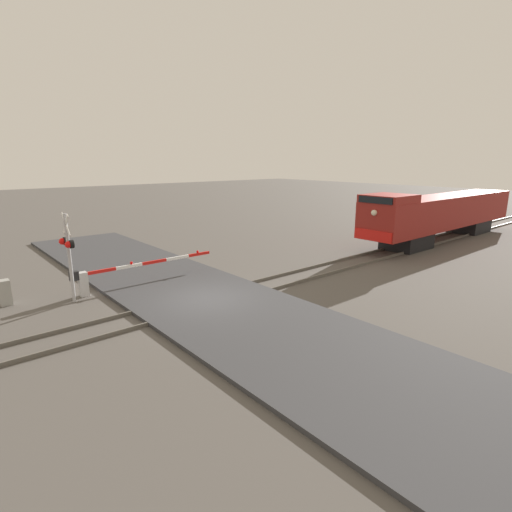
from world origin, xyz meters
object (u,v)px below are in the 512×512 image
at_px(utility_cabinet, 5,293).
at_px(crossing_signal, 68,248).
at_px(locomotive, 442,213).
at_px(crossing_gate, 109,275).

bearing_deg(utility_cabinet, crossing_signal, 56.93).
relative_size(locomotive, utility_cabinet, 17.12).
bearing_deg(crossing_signal, locomotive, 81.74).
distance_m(locomotive, crossing_signal, 25.39).
distance_m(crossing_signal, crossing_gate, 2.40).
relative_size(crossing_signal, utility_cabinet, 3.56).
bearing_deg(crossing_signal, crossing_gate, 106.71).
height_order(crossing_signal, utility_cabinet, crossing_signal).
bearing_deg(locomotive, crossing_signal, -98.26).
distance_m(crossing_signal, utility_cabinet, 3.24).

